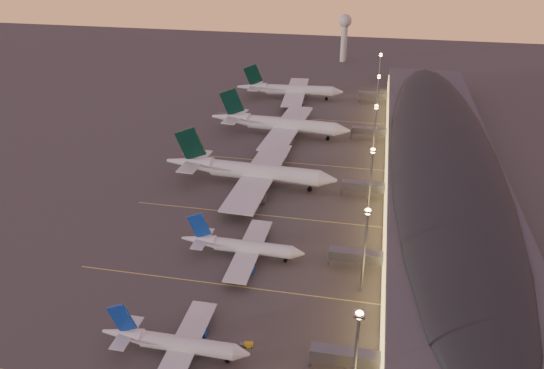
{
  "coord_description": "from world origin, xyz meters",
  "views": [
    {
      "loc": [
        35.33,
        -119.44,
        91.74
      ],
      "look_at": [
        2.0,
        45.0,
        7.0
      ],
      "focal_mm": 35.0,
      "sensor_mm": 36.0,
      "label": 1
    }
  ],
  "objects": [
    {
      "name": "terminal_building",
      "position": [
        61.84,
        72.47,
        8.78
      ],
      "size": [
        56.35,
        255.0,
        17.46
      ],
      "color": "#47474C",
      "rests_on": "ground"
    },
    {
      "name": "lane_markings",
      "position": [
        0.0,
        40.0,
        0.01
      ],
      "size": [
        90.0,
        180.36,
        0.0
      ],
      "color": "#D8C659",
      "rests_on": "ground"
    },
    {
      "name": "airliner_wide_near",
      "position": [
        -9.07,
        57.05,
        5.54
      ],
      "size": [
        67.26,
        61.25,
        21.54
      ],
      "rotation": [
        0.0,
        0.0,
        -0.05
      ],
      "color": "silver",
      "rests_on": "ground"
    },
    {
      "name": "airliner_wide_far",
      "position": [
        -12.39,
        166.57,
        4.94
      ],
      "size": [
        59.99,
        54.73,
        19.19
      ],
      "rotation": [
        0.0,
        0.0,
        0.06
      ],
      "color": "silver",
      "rests_on": "ground"
    },
    {
      "name": "light_masts",
      "position": [
        36.0,
        65.0,
        17.55
      ],
      "size": [
        2.2,
        217.2,
        25.9
      ],
      "color": "slate",
      "rests_on": "ground"
    },
    {
      "name": "airliner_wide_mid",
      "position": [
        -7.56,
        109.78,
        5.48
      ],
      "size": [
        66.55,
        60.76,
        21.29
      ],
      "rotation": [
        0.0,
        0.0,
        -0.07
      ],
      "color": "silver",
      "rests_on": "ground"
    },
    {
      "name": "airliner_narrow_north",
      "position": [
        0.13,
        9.42,
        3.52
      ],
      "size": [
        38.0,
        33.82,
        13.62
      ],
      "rotation": [
        0.0,
        0.0,
        -0.01
      ],
      "color": "silver",
      "rests_on": "ground"
    },
    {
      "name": "baggage_tug_a",
      "position": [
        10.44,
        -26.73,
        0.43
      ],
      "size": [
        3.33,
        1.7,
        0.95
      ],
      "rotation": [
        0.0,
        0.0,
        0.14
      ],
      "color": "gold",
      "rests_on": "ground"
    },
    {
      "name": "radar_tower",
      "position": [
        10.0,
        260.0,
        21.87
      ],
      "size": [
        9.0,
        9.0,
        32.5
      ],
      "color": "silver",
      "rests_on": "ground"
    },
    {
      "name": "airliner_narrow_south",
      "position": [
        -5.25,
        -32.69,
        3.34
      ],
      "size": [
        36.01,
        32.01,
        12.92
      ],
      "rotation": [
        0.0,
        0.0,
        -0.0
      ],
      "color": "silver",
      "rests_on": "ground"
    },
    {
      "name": "ground",
      "position": [
        0.0,
        0.0,
        0.0
      ],
      "size": [
        700.0,
        700.0,
        0.0
      ],
      "primitive_type": "plane",
      "color": "#42403D"
    }
  ]
}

